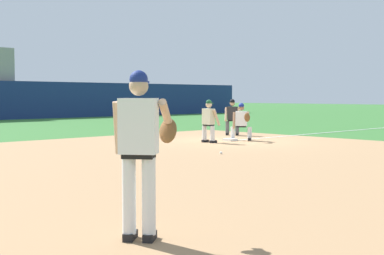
% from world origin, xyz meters
% --- Properties ---
extents(ground_plane, '(160.00, 160.00, 0.00)m').
position_xyz_m(ground_plane, '(0.00, 0.00, 0.00)').
color(ground_plane, '#336B2D').
extents(infield_dirt_patch, '(18.00, 18.00, 0.01)m').
position_xyz_m(infield_dirt_patch, '(-5.16, -4.05, 0.00)').
color(infield_dirt_patch, '#A87F56').
rests_on(infield_dirt_patch, ground).
extents(foul_line_stripe, '(12.32, 0.10, 0.00)m').
position_xyz_m(foul_line_stripe, '(6.16, 0.00, 0.01)').
color(foul_line_stripe, white).
rests_on(foul_line_stripe, ground).
extents(first_base_bag, '(0.38, 0.38, 0.09)m').
position_xyz_m(first_base_bag, '(0.00, 0.00, 0.04)').
color(first_base_bag, white).
rests_on(first_base_bag, ground).
extents(baseball, '(0.07, 0.07, 0.07)m').
position_xyz_m(baseball, '(-3.33, -2.72, 0.04)').
color(baseball, white).
rests_on(baseball, ground).
extents(pitcher, '(0.85, 0.57, 1.86)m').
position_xyz_m(pitcher, '(-10.28, -8.09, 1.06)').
color(pitcher, black).
rests_on(pitcher, ground).
extents(first_baseman, '(0.79, 1.06, 1.34)m').
position_xyz_m(first_baseman, '(0.45, -0.13, 0.73)').
color(first_baseman, black).
rests_on(first_baseman, ground).
extents(baserunner, '(0.45, 0.60, 1.46)m').
position_xyz_m(baserunner, '(-1.03, 0.05, 0.79)').
color(baserunner, black).
rests_on(baserunner, ground).
extents(umpire, '(0.66, 0.68, 1.46)m').
position_xyz_m(umpire, '(2.11, 1.83, 0.79)').
color(umpire, black).
rests_on(umpire, ground).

